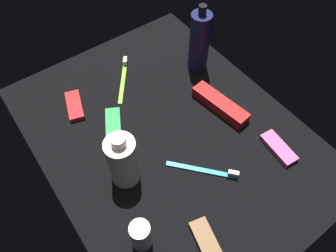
{
  "coord_description": "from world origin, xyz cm",
  "views": [
    {
      "loc": [
        39.19,
        -28.57,
        71.29
      ],
      "look_at": [
        0.0,
        0.0,
        3.0
      ],
      "focal_mm": 34.25,
      "sensor_mm": 36.0,
      "label": 1
    }
  ],
  "objects": [
    {
      "name": "snack_bar_brown",
      "position": [
        28.47,
        -10.4,
        0.75
      ],
      "size": [
        11.05,
        6.34,
        1.5
      ],
      "primitive_type": "cube",
      "rotation": [
        0.0,
        0.0,
        -0.24
      ],
      "color": "brown",
      "rests_on": "ground_plane"
    },
    {
      "name": "snack_bar_pink",
      "position": [
        21.12,
        19.89,
        0.75
      ],
      "size": [
        10.76,
        5.07,
        1.5
      ],
      "primitive_type": "cube",
      "rotation": [
        0.0,
        0.0,
        -0.11
      ],
      "color": "#E55999",
      "rests_on": "ground_plane"
    },
    {
      "name": "toothbrush_lime",
      "position": [
        -24.02,
        0.77,
        0.61
      ],
      "size": [
        15.1,
        11.79,
        2.1
      ],
      "color": "#8CD133",
      "rests_on": "ground_plane"
    },
    {
      "name": "bodywash_bottle",
      "position": [
        4.37,
        -15.88,
        7.56
      ],
      "size": [
        7.01,
        7.01,
        16.82
      ],
      "color": "silver",
      "rests_on": "ground_plane"
    },
    {
      "name": "lotion_bottle",
      "position": [
        -15.14,
        22.32,
        9.6
      ],
      "size": [
        5.95,
        5.95,
        21.56
      ],
      "color": "navy",
      "rests_on": "ground_plane"
    },
    {
      "name": "toothbrush_teal",
      "position": [
        15.05,
        0.96,
        0.61
      ],
      "size": [
        14.3,
        12.8,
        2.1
      ],
      "color": "teal",
      "rests_on": "ground_plane"
    },
    {
      "name": "toothpaste_box_red",
      "position": [
        1.82,
        16.73,
        1.6
      ],
      "size": [
        18.04,
        6.82,
        3.2
      ],
      "primitive_type": "cube",
      "rotation": [
        0.0,
        0.0,
        0.14
      ],
      "color": "red",
      "rests_on": "ground_plane"
    },
    {
      "name": "snack_bar_green",
      "position": [
        -10.5,
        -10.73,
        0.75
      ],
      "size": [
        11.05,
        8.46,
        1.5
      ],
      "primitive_type": "cube",
      "rotation": [
        0.0,
        0.0,
        -0.5
      ],
      "color": "green",
      "rests_on": "ground_plane"
    },
    {
      "name": "snack_bar_red",
      "position": [
        -22.58,
        -16.29,
        0.75
      ],
      "size": [
        11.12,
        6.98,
        1.5
      ],
      "primitive_type": "cube",
      "rotation": [
        0.0,
        0.0,
        -0.31
      ],
      "color": "red",
      "rests_on": "ground_plane"
    },
    {
      "name": "ground_plane",
      "position": [
        0.0,
        0.0,
        -0.6
      ],
      "size": [
        84.0,
        64.0,
        1.2
      ],
      "primitive_type": "cube",
      "color": "black"
    },
    {
      "name": "deodorant_stick",
      "position": [
        19.97,
        -21.45,
        4.58
      ],
      "size": [
        4.33,
        4.33,
        9.17
      ],
      "primitive_type": "cylinder",
      "color": "silver",
      "rests_on": "ground_plane"
    }
  ]
}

